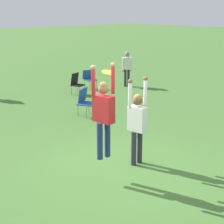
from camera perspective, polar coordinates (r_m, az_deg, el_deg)
ground_plane at (r=8.48m, az=1.12°, el=-8.78°), size 120.00×120.00×0.00m
person_jumping at (r=7.51m, az=-1.31°, el=0.31°), size 0.61×0.48×1.96m
person_defending at (r=8.44m, az=3.87°, el=-1.18°), size 0.58×0.45×2.03m
frisbee at (r=7.72m, az=-0.63°, el=6.05°), size 0.26×0.25×0.08m
camping_chair_1 at (r=16.87m, az=-3.52°, el=5.24°), size 0.56×0.60×0.84m
camping_chair_3 at (r=12.58m, az=-4.07°, el=1.83°), size 0.74×0.81×0.91m
camping_chair_4 at (r=15.71m, az=-5.44°, el=4.53°), size 0.59×0.64×0.90m
person_spectator_near at (r=17.28m, az=2.30°, el=7.08°), size 0.60×0.45×1.61m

